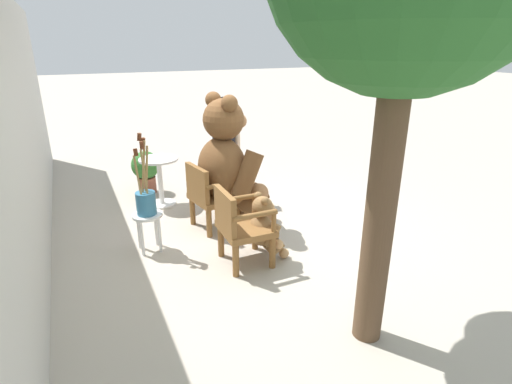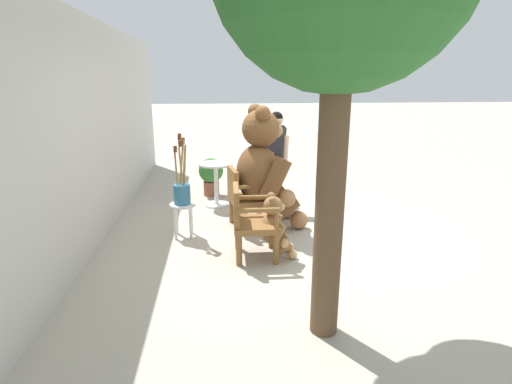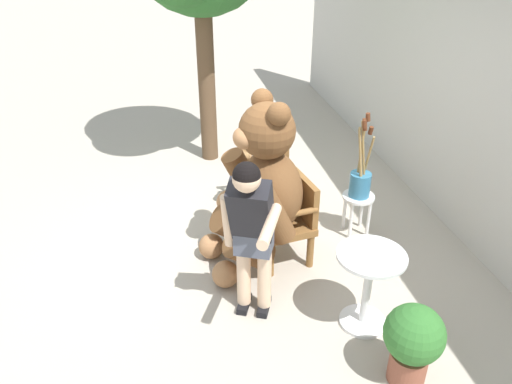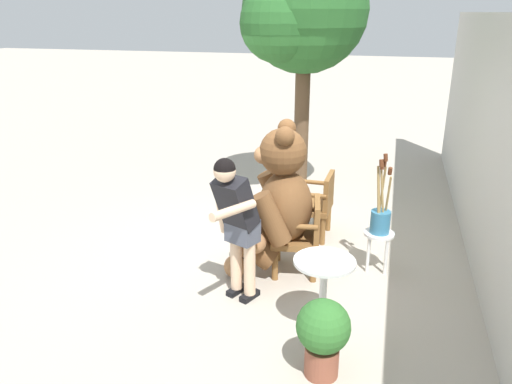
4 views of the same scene
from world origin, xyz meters
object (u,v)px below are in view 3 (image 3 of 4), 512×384
wooden_chair_right (288,217)px  brush_bucket (360,179)px  potted_plant (413,341)px  teddy_bear_large (261,187)px  teddy_bear_small (242,181)px  person_visitor (252,227)px  white_stool (358,204)px  round_side_table (368,282)px  wooden_chair_left (266,172)px

wooden_chair_right → brush_bucket: bearing=108.0°
wooden_chair_right → potted_plant: bearing=16.5°
wooden_chair_right → potted_plant: wooden_chair_right is taller
teddy_bear_large → teddy_bear_small: 1.12m
person_visitor → brush_bucket: (-1.05, 1.35, -0.26)m
brush_bucket → potted_plant: size_ratio=1.36×
person_visitor → white_stool: size_ratio=3.37×
teddy_bear_large → person_visitor: (0.75, -0.24, 0.08)m
white_stool → round_side_table: round_side_table is taller
white_stool → round_side_table: 1.40m
potted_plant → brush_bucket: bearing=169.9°
wooden_chair_right → teddy_bear_small: bearing=-164.1°
brush_bucket → round_side_table: size_ratio=1.29×
white_stool → potted_plant: (1.95, -0.35, 0.04)m
round_side_table → white_stool: bearing=161.7°
wooden_chair_left → teddy_bear_large: (1.01, -0.27, 0.38)m
teddy_bear_small → person_visitor: person_visitor is taller
teddy_bear_small → brush_bucket: (0.72, 1.12, 0.29)m
wooden_chair_right → teddy_bear_small: size_ratio=1.12×
wooden_chair_left → potted_plant: size_ratio=1.26×
person_visitor → round_side_table: size_ratio=2.16×
round_side_table → person_visitor: bearing=-106.7°
person_visitor → white_stool: bearing=127.9°
brush_bucket → white_stool: bearing=127.0°
person_visitor → potted_plant: person_visitor is taller
wooden_chair_left → wooden_chair_right: (0.99, -0.00, 0.00)m
wooden_chair_left → white_stool: size_ratio=1.87×
wooden_chair_right → round_side_table: 1.13m
wooden_chair_left → round_side_table: size_ratio=1.19×
person_visitor → teddy_bear_small: bearing=172.7°
teddy_bear_small → person_visitor: size_ratio=0.49×
teddy_bear_small → white_stool: size_ratio=1.66×
white_stool → wooden_chair_left: bearing=-130.3°
wooden_chair_left → round_side_table: wooden_chair_left is taller
potted_plant → person_visitor: bearing=-131.7°
wooden_chair_left → white_stool: (0.71, 0.84, -0.11)m
wooden_chair_left → white_stool: 1.11m
wooden_chair_left → wooden_chair_right: size_ratio=1.00×
teddy_bear_large → person_visitor: 0.79m
teddy_bear_small → round_side_table: teddy_bear_small is taller
wooden_chair_left → person_visitor: 1.89m
person_visitor → round_side_table: bearing=73.3°
potted_plant → teddy_bear_large: bearing=-155.0°
teddy_bear_small → round_side_table: (2.04, 0.69, 0.07)m
person_visitor → round_side_table: 1.06m
teddy_bear_small → white_stool: teddy_bear_small is taller
teddy_bear_large → teddy_bear_small: size_ratio=2.24×
wooden_chair_right → person_visitor: 1.03m
white_stool → teddy_bear_small: bearing=-122.5°
wooden_chair_left → person_visitor: person_visitor is taller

